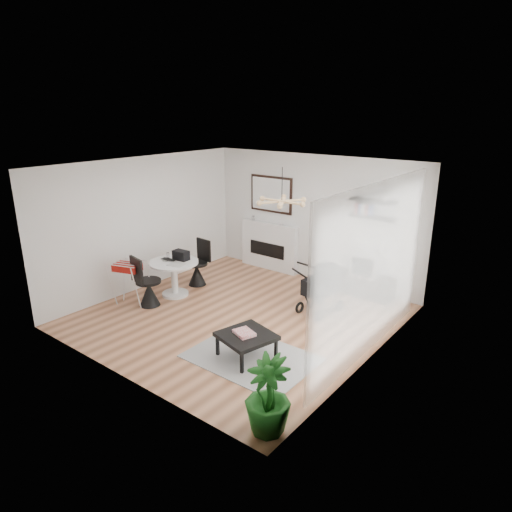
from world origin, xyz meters
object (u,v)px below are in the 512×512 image
Objects in this scene: coffee_table at (246,337)px; dining_table at (174,273)px; crt_tv at (367,265)px; potted_plant at (268,395)px; tv_console at (364,285)px; drying_rack at (130,282)px; stroller at (322,288)px; fireplace at (269,240)px.

dining_table is at bearing 159.51° from coffee_table.
crt_tv is 0.53× the size of potted_plant.
dining_table reaches higher than tv_console.
potted_plant is at bearing -78.90° from tv_console.
crt_tv reaches higher than drying_rack.
stroller is 3.50m from potted_plant.
drying_rack is at bearing 162.84° from potted_plant.
dining_table is 2.84m from coffee_table.
tv_console is 1.35× the size of drying_rack.
potted_plant is at bearing -28.63° from dining_table.
crt_tv is 0.49× the size of stroller.
drying_rack is (-0.86, -3.28, -0.23)m from fireplace.
fireplace is 2.53m from stroller.
fireplace is 2.08× the size of stroller.
dining_table is 1.09× the size of coffee_table.
stroller is at bearing 88.78° from coffee_table.
crt_tv is 0.57× the size of coffee_table.
dining_table is at bearing -148.94° from stroller.
tv_console is 1.22m from stroller.
fireplace is 2.25× the size of potted_plant.
crt_tv is (0.02, -0.00, 0.44)m from tv_console.
tv_console is at bearing -3.17° from fireplace.
drying_rack is 3.62m from stroller.
fireplace is 3.40m from drying_rack.
tv_console reaches higher than coffee_table.
potted_plant reaches higher than drying_rack.
fireplace is 2.53m from dining_table.
fireplace reaches higher than drying_rack.
potted_plant is (3.35, -4.58, -0.20)m from fireplace.
tv_console is 2.27× the size of crt_tv.
crt_tv is 0.52× the size of dining_table.
fireplace is at bearing 126.16° from potted_plant.
stroller reaches higher than potted_plant.
stroller is at bearing -30.82° from fireplace.
stroller is (-0.33, -1.15, -0.22)m from crt_tv.
potted_plant is at bearing -53.84° from fireplace.
drying_rack is at bearing 176.71° from coffee_table.
crt_tv is 0.59× the size of drying_rack.
potted_plant is (0.86, -4.44, -0.18)m from crt_tv.
tv_console is at bearing 82.55° from stroller.
potted_plant reaches higher than crt_tv.
coffee_table is 1.67m from potted_plant.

